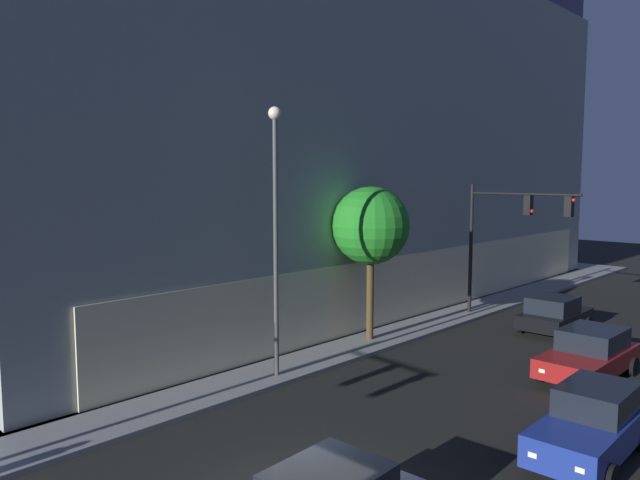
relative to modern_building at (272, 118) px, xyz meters
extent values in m
cube|color=#4C4C51|center=(0.00, 0.04, -10.47)|extent=(40.20, 23.54, 0.15)
cube|color=#F2E7B1|center=(0.00, -11.33, -8.85)|extent=(35.82, 0.60, 3.09)
cube|color=#939D94|center=(0.00, 0.04, -1.47)|extent=(39.80, 23.14, 17.85)
cylinder|color=black|center=(1.62, -13.02, -7.20)|extent=(0.18, 0.18, 6.40)
cylinder|color=black|center=(1.46, -15.74, -4.42)|extent=(0.44, 5.45, 0.12)
cube|color=black|center=(1.44, -16.01, -4.92)|extent=(0.34, 0.34, 0.90)
sphere|color=red|center=(1.43, -16.19, -5.20)|extent=(0.18, 0.18, 0.18)
cube|color=black|center=(1.33, -17.92, -4.92)|extent=(0.34, 0.34, 0.90)
sphere|color=red|center=(1.32, -18.10, -4.64)|extent=(0.18, 0.18, 0.18)
cylinder|color=#494949|center=(-11.72, -13.26, -6.06)|extent=(0.16, 0.16, 8.69)
sphere|color=#F9EFC6|center=(-11.72, -13.26, -1.56)|extent=(0.44, 0.44, 0.44)
cylinder|color=#49371E|center=(-5.88, -12.63, -8.66)|extent=(0.30, 0.30, 3.48)
sphere|color=#208322|center=(-5.88, -12.63, -5.63)|extent=(3.23, 3.23, 3.23)
cube|color=navy|center=(-10.34, -23.19, -9.84)|extent=(4.54, 1.81, 0.75)
cube|color=black|center=(-10.00, -23.19, -9.12)|extent=(2.10, 1.59, 0.69)
cube|color=#F9F4CC|center=(-12.54, -23.75, -9.84)|extent=(0.12, 0.20, 0.12)
cube|color=#F9F4CC|center=(-12.55, -22.72, -9.84)|extent=(0.12, 0.20, 0.12)
cylinder|color=black|center=(-11.72, -24.08, -10.22)|extent=(0.67, 0.25, 0.66)
cylinder|color=black|center=(-11.76, -22.36, -10.22)|extent=(0.67, 0.25, 0.66)
cylinder|color=black|center=(-8.96, -22.31, -10.22)|extent=(0.67, 0.25, 0.66)
cube|color=maroon|center=(-4.30, -20.96, -9.89)|extent=(4.59, 2.08, 0.65)
cube|color=black|center=(-3.96, -20.97, -9.21)|extent=(2.26, 1.83, 0.71)
cube|color=#F9F4CC|center=(-6.54, -21.51, -9.89)|extent=(0.12, 0.20, 0.12)
cube|color=#F9F4CC|center=(-6.52, -20.32, -9.89)|extent=(0.12, 0.20, 0.12)
cylinder|color=black|center=(-5.73, -21.92, -10.21)|extent=(0.68, 0.25, 0.68)
cylinder|color=black|center=(-5.69, -19.94, -10.21)|extent=(0.68, 0.25, 0.68)
cylinder|color=black|center=(-2.91, -21.98, -10.21)|extent=(0.68, 0.25, 0.68)
cylinder|color=black|center=(-2.87, -20.00, -10.21)|extent=(0.68, 0.25, 0.68)
cube|color=black|center=(1.21, -17.54, -9.93)|extent=(4.05, 1.98, 0.61)
cube|color=black|center=(0.91, -17.54, -9.28)|extent=(2.07, 1.77, 0.71)
cube|color=#F9F4CC|center=(3.18, -16.94, -9.93)|extent=(0.12, 0.20, 0.12)
cube|color=#F9F4CC|center=(3.19, -18.12, -9.93)|extent=(0.12, 0.20, 0.12)
cylinder|color=black|center=(2.46, -16.56, -10.24)|extent=(0.62, 0.24, 0.62)
cylinder|color=black|center=(2.47, -18.52, -10.24)|extent=(0.62, 0.24, 0.62)
cylinder|color=black|center=(-0.04, -16.57, -10.24)|extent=(0.62, 0.24, 0.62)
cylinder|color=black|center=(-0.03, -18.53, -10.24)|extent=(0.62, 0.24, 0.62)
camera|label=1|loc=(-25.19, -28.15, -3.67)|focal=33.76mm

